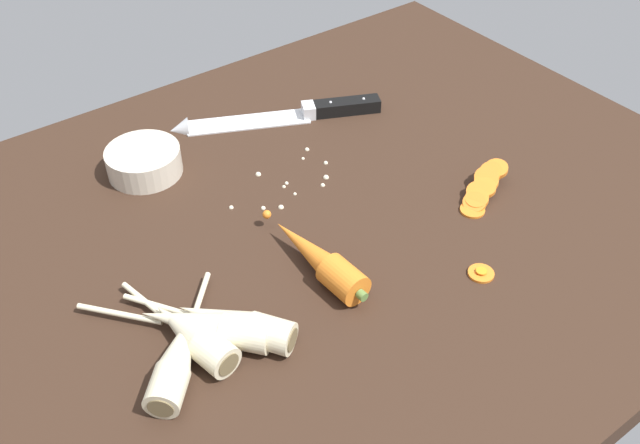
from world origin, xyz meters
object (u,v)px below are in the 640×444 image
object	(u,v)px
parsnip_mid_left	(235,323)
parsnip_back	(191,335)
parsnip_front	(205,326)
parsnip_mid_right	(178,357)
whole_carrot	(319,259)
carrot_slice_stray_near	(481,272)
chefs_knife	(274,117)
prep_bowl	(144,161)
carrot_slice_stack	(483,188)

from	to	relation	value
parsnip_mid_left	parsnip_back	size ratio (longest dim) A/B	1.01
parsnip_front	parsnip_mid_right	world-z (taller)	same
parsnip_back	parsnip_mid_right	bearing A→B (deg)	-145.22
whole_carrot	parsnip_back	size ratio (longest dim) A/B	1.06
carrot_slice_stray_near	parsnip_front	bearing A→B (deg)	160.30
chefs_knife	parsnip_front	bearing A→B (deg)	-133.49
parsnip_front	parsnip_mid_right	xyz separation A→B (cm)	(-4.64, -2.18, 0.00)
whole_carrot	parsnip_mid_left	distance (cm)	14.24
parsnip_front	carrot_slice_stray_near	world-z (taller)	parsnip_front
parsnip_mid_left	carrot_slice_stray_near	bearing A→B (deg)	-18.50
parsnip_mid_right	prep_bowl	size ratio (longest dim) A/B	1.49
parsnip_back	carrot_slice_stray_near	distance (cm)	36.80
parsnip_mid_left	parsnip_back	xyz separation A→B (cm)	(-4.80, 1.48, 0.00)
parsnip_mid_left	parsnip_back	distance (cm)	5.03
parsnip_mid_left	parsnip_front	bearing A→B (deg)	148.99
prep_bowl	parsnip_mid_left	bearing A→B (deg)	-99.07
whole_carrot	parsnip_mid_right	distance (cm)	21.77
carrot_slice_stray_near	prep_bowl	world-z (taller)	prep_bowl
chefs_knife	carrot_slice_stray_near	size ratio (longest dim) A/B	9.80
parsnip_back	parsnip_front	bearing A→B (deg)	8.09
parsnip_front	parsnip_mid_left	bearing A→B (deg)	-31.01
parsnip_mid_left	carrot_slice_stray_near	world-z (taller)	parsnip_mid_left
parsnip_mid_right	carrot_slice_stray_near	distance (cm)	38.90
parsnip_front	carrot_slice_stray_near	distance (cm)	35.10
whole_carrot	parsnip_front	xyz separation A→B (cm)	(-16.92, -0.85, -0.12)
parsnip_back	prep_bowl	xyz separation A→B (cm)	(10.35, 33.29, 0.17)
parsnip_back	carrot_slice_stack	bearing A→B (deg)	-0.49
chefs_knife	carrot_slice_stray_near	distance (cm)	45.31
parsnip_back	carrot_slice_stray_near	xyz separation A→B (cm)	(34.90, -11.55, -1.62)
parsnip_mid_right	prep_bowl	distance (cm)	37.56
parsnip_mid_right	carrot_slice_stack	world-z (taller)	parsnip_mid_right
carrot_slice_stack	carrot_slice_stray_near	size ratio (longest dim) A/B	3.27
whole_carrot	carrot_slice_stack	bearing A→B (deg)	-3.10
parsnip_front	chefs_knife	bearing A→B (deg)	46.51
parsnip_front	parsnip_mid_left	size ratio (longest dim) A/B	1.02
parsnip_mid_left	carrot_slice_stray_near	distance (cm)	31.78
carrot_slice_stray_near	prep_bowl	xyz separation A→B (cm)	(-24.55, 44.84, 1.79)
whole_carrot	parsnip_mid_left	size ratio (longest dim) A/B	1.04
parsnip_mid_right	carrot_slice_stack	size ratio (longest dim) A/B	1.50
whole_carrot	chefs_knife	bearing A→B (deg)	65.55
whole_carrot	parsnip_front	size ratio (longest dim) A/B	1.02
parsnip_mid_right	carrot_slice_stray_near	size ratio (longest dim) A/B	4.90
carrot_slice_stack	prep_bowl	xyz separation A→B (cm)	(-36.36, 33.68, 0.82)
parsnip_mid_right	prep_bowl	xyz separation A→B (cm)	(13.10, 35.20, 0.17)
parsnip_back	whole_carrot	bearing A→B (deg)	3.39
parsnip_mid_left	parsnip_mid_right	bearing A→B (deg)	-176.78
carrot_slice_stack	prep_bowl	world-z (taller)	prep_bowl
whole_carrot	parsnip_mid_left	bearing A→B (deg)	-169.49
parsnip_mid_left	prep_bowl	distance (cm)	35.21
parsnip_front	parsnip_back	bearing A→B (deg)	-171.91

